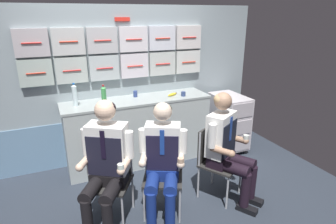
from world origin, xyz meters
name	(u,v)px	position (x,y,z in m)	size (l,w,h in m)	color
ground	(156,209)	(0.00, 0.00, -0.02)	(4.80, 4.80, 0.04)	#282F39
galley_bulkhead	(119,84)	(0.00, 1.37, 1.10)	(4.20, 0.14, 2.15)	#8C9BA1
galley_counter	(139,131)	(0.17, 1.09, 0.47)	(2.01, 0.53, 0.94)	#A4ADAC
service_trolley	(229,121)	(1.58, 0.93, 0.46)	(0.40, 0.65, 0.86)	black
folding_chair_left	(112,171)	(-0.43, 0.13, 0.50)	(0.55, 0.55, 0.82)	#A8AAAF
crew_member_left	(106,160)	(-0.51, -0.01, 0.71)	(0.63, 0.71, 1.28)	black
folding_chair_center	(164,166)	(0.10, 0.01, 0.50)	(0.54, 0.54, 0.82)	#A8AAAF
crew_member_center	(162,159)	(0.03, -0.13, 0.67)	(0.57, 0.67, 1.23)	black
folding_chair_near_trolley	(213,155)	(0.71, 0.00, 0.50)	(0.55, 0.55, 0.82)	#A8AAAF
crew_member_near_trolley	(227,144)	(0.80, -0.13, 0.69)	(0.61, 0.69, 1.25)	black
sparkling_bottle_green	(104,96)	(-0.30, 0.94, 1.07)	(0.06, 0.06, 0.28)	#45A254
water_bottle_clear	(75,95)	(-0.63, 1.11, 1.08)	(0.06, 0.06, 0.29)	silver
coffee_cup_white	(135,94)	(0.18, 1.20, 0.98)	(0.06, 0.06, 0.08)	navy
coffee_cup_spare	(183,94)	(0.81, 0.97, 0.97)	(0.06, 0.06, 0.06)	navy
snack_banana	(172,94)	(0.67, 1.05, 0.96)	(0.17, 0.10, 0.04)	yellow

